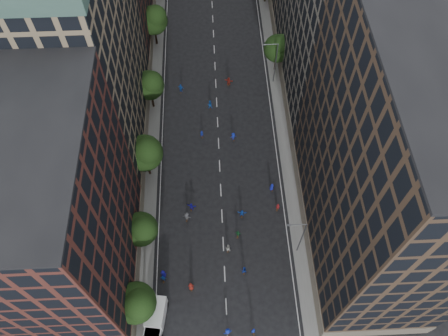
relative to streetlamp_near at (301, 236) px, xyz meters
name	(u,v)px	position (x,y,z in m)	size (l,w,h in m)	color
ground	(217,104)	(-10.37, 28.00, -5.17)	(240.00, 240.00, 0.00)	black
sidewalk_left	(151,75)	(-22.37, 35.50, -5.09)	(4.00, 105.00, 0.15)	slate
sidewalk_right	(279,71)	(1.63, 35.50, -5.09)	(4.00, 105.00, 0.15)	slate
bldg_left_a	(56,221)	(-29.37, -1.00, 9.83)	(14.00, 22.00, 30.00)	#4F251E
bldg_left_b	(79,56)	(-29.37, 23.00, 11.83)	(14.00, 26.00, 34.00)	#816F54
bldg_right_a	(389,164)	(8.63, 3.00, 12.83)	(14.00, 30.00, 36.00)	#423023
bldg_right_b	(339,9)	(8.63, 32.00, 11.33)	(14.00, 28.00, 33.00)	#666054
tree_left_0	(137,303)	(-21.38, -8.15, 0.79)	(5.20, 5.20, 8.83)	black
tree_left_1	(142,229)	(-21.39, 1.86, 0.38)	(4.80, 4.80, 8.21)	black
tree_left_2	(145,152)	(-21.36, 13.83, 1.19)	(5.60, 5.60, 9.45)	black
tree_left_3	(150,84)	(-21.38, 27.85, 0.65)	(5.00, 5.00, 8.58)	black
tree_left_4	(154,19)	(-21.37, 43.84, 0.93)	(5.40, 5.40, 9.08)	black
tree_right_a	(279,47)	(1.02, 35.85, 0.46)	(5.00, 5.00, 8.39)	black
streetlamp_near	(301,236)	(0.00, 0.00, 0.00)	(2.64, 0.22, 9.06)	#595B60
streetlamp_far	(275,61)	(0.00, 33.00, 0.00)	(2.64, 0.22, 9.06)	#595B60
cargo_van	(155,317)	(-19.65, -8.88, -3.70)	(3.19, 5.53, 2.79)	white
skater_0	(163,274)	(-18.87, -2.91, -4.26)	(0.89, 0.58, 1.81)	#15118D
skater_1	(253,331)	(-7.03, -11.00, -4.31)	(0.63, 0.41, 1.72)	#1427A6
skater_2	(244,270)	(-7.71, -2.84, -4.32)	(0.82, 0.64, 1.69)	navy
skater_3	(228,332)	(-10.34, -11.00, -4.30)	(1.12, 0.64, 1.74)	#1426A8
skater_4	(163,279)	(-18.87, -3.54, -4.38)	(0.92, 0.38, 1.57)	#154DB1
skater_5	(242,213)	(-7.37, 5.94, -4.41)	(1.40, 0.45, 1.51)	#1648B6
skater_6	(191,286)	(-15.05, -4.84, -4.29)	(0.86, 0.56, 1.76)	maroon
skater_7	(278,207)	(-1.87, 6.81, -4.42)	(0.55, 0.36, 1.50)	maroon
skater_8	(228,248)	(-9.74, 0.51, -4.31)	(0.84, 0.65, 1.72)	#B2B3AE
skater_9	(187,217)	(-15.63, 5.66, -4.23)	(1.21, 0.70, 1.88)	#414247
skater_10	(238,234)	(-8.16, 2.64, -4.38)	(0.93, 0.39, 1.58)	#1A562B
skater_11	(191,207)	(-14.95, 7.40, -4.41)	(1.41, 0.45, 1.52)	#1A15B2
skater_12	(272,187)	(-2.43, 10.26, -4.42)	(0.74, 0.48, 1.51)	#1622B8
skater_13	(202,134)	(-13.15, 21.02, -4.40)	(0.56, 0.37, 1.53)	#12249A
skater_14	(210,105)	(-11.62, 27.26, -4.27)	(0.87, 0.68, 1.79)	#164EB3
skater_15	(233,137)	(-7.88, 20.17, -4.35)	(1.06, 0.61, 1.63)	#162BBA
skater_16	(181,88)	(-16.71, 31.24, -4.24)	(1.09, 0.45, 1.86)	blue
skater_17	(229,81)	(-8.02, 32.62, -4.31)	(1.58, 0.50, 1.71)	maroon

